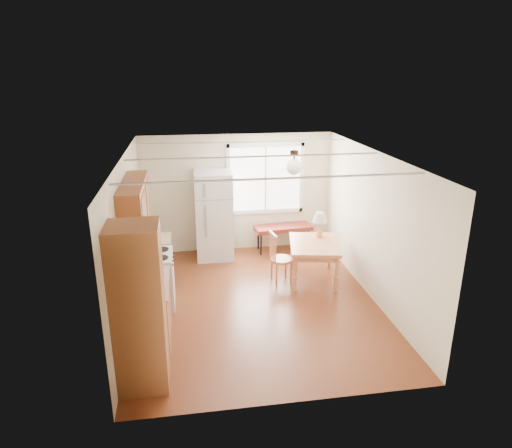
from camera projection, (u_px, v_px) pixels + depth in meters
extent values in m
cube|color=#4C1F0F|center=(256.00, 302.00, 7.73)|extent=(4.60, 5.60, 0.12)
cube|color=white|center=(256.00, 156.00, 6.93)|extent=(4.60, 5.60, 0.12)
cube|color=beige|center=(237.00, 193.00, 9.67)|extent=(4.60, 0.10, 2.50)
cube|color=beige|center=(291.00, 309.00, 4.99)|extent=(4.60, 0.10, 2.50)
cube|color=beige|center=(128.00, 240.00, 7.03)|extent=(0.10, 5.60, 2.50)
cube|color=beige|center=(374.00, 226.00, 7.63)|extent=(0.10, 5.60, 2.50)
cube|color=brown|center=(139.00, 309.00, 5.41)|extent=(0.60, 0.60, 2.10)
cube|color=brown|center=(148.00, 313.00, 6.55)|extent=(0.60, 1.10, 0.86)
cube|color=tan|center=(146.00, 284.00, 6.40)|extent=(0.62, 1.14, 0.04)
cube|color=silver|center=(154.00, 280.00, 7.52)|extent=(0.65, 0.76, 0.90)
cube|color=brown|center=(155.00, 263.00, 8.23)|extent=(0.60, 0.60, 0.86)
cube|color=brown|center=(135.00, 205.00, 6.72)|extent=(0.33, 1.60, 0.70)
cube|color=white|center=(265.00, 179.00, 9.65)|extent=(1.50, 0.02, 1.35)
cylinder|color=black|center=(294.00, 152.00, 7.42)|extent=(0.14, 0.14, 0.06)
cylinder|color=black|center=(294.00, 159.00, 7.45)|extent=(0.03, 0.03, 0.16)
sphere|color=white|center=(294.00, 167.00, 7.49)|extent=(0.26, 0.26, 0.26)
cube|color=silver|center=(214.00, 215.00, 9.34)|extent=(0.77, 0.77, 1.81)
cube|color=gray|center=(215.00, 200.00, 8.86)|extent=(0.75, 0.02, 0.02)
cube|color=gray|center=(206.00, 213.00, 8.89)|extent=(0.03, 0.03, 1.09)
cube|color=maroon|center=(283.00, 228.00, 9.78)|extent=(1.26, 0.57, 0.09)
cylinder|color=black|center=(261.00, 244.00, 9.64)|extent=(0.04, 0.04, 0.47)
cylinder|color=black|center=(308.00, 242.00, 9.79)|extent=(0.04, 0.04, 0.47)
cylinder|color=black|center=(258.00, 239.00, 9.96)|extent=(0.04, 0.04, 0.47)
cylinder|color=black|center=(304.00, 236.00, 10.11)|extent=(0.04, 0.04, 0.47)
cube|color=#B76E46|center=(314.00, 245.00, 8.37)|extent=(1.07, 1.30, 0.06)
cube|color=#B76E46|center=(314.00, 249.00, 8.39)|extent=(0.95, 1.18, 0.10)
cylinder|color=#B76E46|center=(295.00, 274.00, 8.01)|extent=(0.07, 0.07, 0.66)
cylinder|color=#B76E46|center=(337.00, 275.00, 7.99)|extent=(0.07, 0.07, 0.66)
cylinder|color=#B76E46|center=(293.00, 252.00, 8.98)|extent=(0.07, 0.07, 0.66)
cylinder|color=#B76E46|center=(330.00, 252.00, 8.95)|extent=(0.07, 0.07, 0.66)
cylinder|color=#B76E46|center=(281.00, 259.00, 8.39)|extent=(0.41, 0.41, 0.05)
cylinder|color=#B76E46|center=(277.00, 274.00, 8.29)|extent=(0.04, 0.04, 0.42)
cylinder|color=#B76E46|center=(291.00, 272.00, 8.37)|extent=(0.04, 0.04, 0.42)
cylinder|color=#B76E46|center=(272.00, 268.00, 8.55)|extent=(0.04, 0.04, 0.42)
cylinder|color=#B76E46|center=(286.00, 266.00, 8.63)|extent=(0.04, 0.04, 0.42)
cylinder|color=#C88A40|center=(319.00, 234.00, 8.66)|extent=(0.13, 0.13, 0.11)
cylinder|color=#C88A40|center=(320.00, 227.00, 8.61)|extent=(0.02, 0.02, 0.18)
cone|color=silver|center=(320.00, 217.00, 8.55)|extent=(0.28, 0.28, 0.18)
cube|color=black|center=(145.00, 276.00, 6.51)|extent=(0.23, 0.26, 0.08)
cube|color=black|center=(143.00, 267.00, 6.37)|extent=(0.19, 0.10, 0.29)
cylinder|color=black|center=(144.00, 268.00, 6.53)|extent=(0.14, 0.14, 0.12)
cylinder|color=red|center=(142.00, 278.00, 6.34)|extent=(0.14, 0.14, 0.19)
sphere|color=red|center=(141.00, 269.00, 6.30)|extent=(0.07, 0.07, 0.07)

